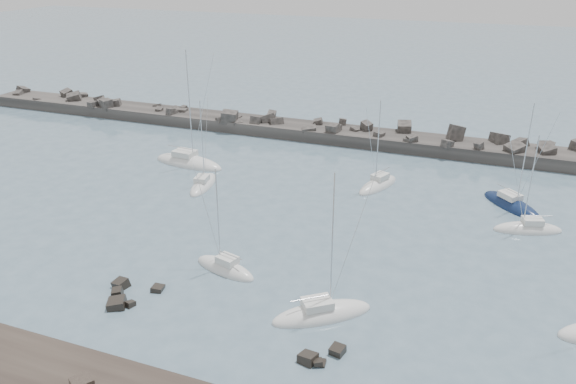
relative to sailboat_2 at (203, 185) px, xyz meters
The scene contains 11 objects.
ground 17.65m from the sailboat_2, 55.23° to the right, with size 400.00×400.00×0.00m, color slate.
rock_cluster_near 24.34m from the sailboat_2, 76.73° to the right, with size 4.61×4.94×1.25m.
rock_cluster_far 34.36m from the sailboat_2, 47.28° to the right, with size 3.05×2.96×1.17m.
breakwater 23.67m from the sailboat_2, 83.03° to the left, with size 115.00×7.25×5.55m.
sailboat_2 is the anchor object (origin of this frame).
sailboat_3 8.26m from the sailboat_2, 132.79° to the left, with size 10.90×4.47×16.65m.
sailboat_4 20.37m from the sailboat_2, 55.59° to the right, with size 6.90×3.70×10.66m.
sailboat_5 21.57m from the sailboat_2, 20.27° to the left, with size 4.84×7.77×11.92m.
sailboat_6 29.82m from the sailboat_2, 42.87° to the right, with size 8.20×7.16×13.21m.
sailboat_7 36.40m from the sailboat_2, 11.25° to the left, with size 7.70×7.76×13.19m.
sailboat_8 37.40m from the sailboat_2, ahead, with size 7.39×4.22×11.28m.
Camera 1 is at (22.54, -41.47, 26.92)m, focal length 35.00 mm.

